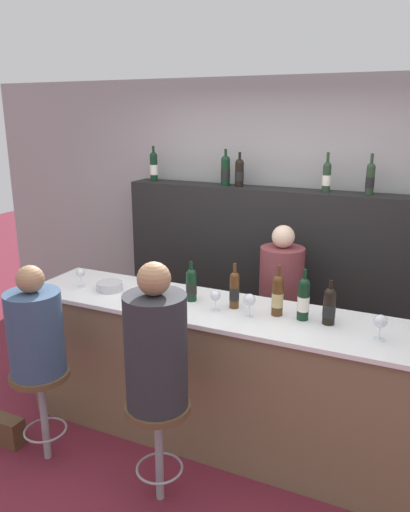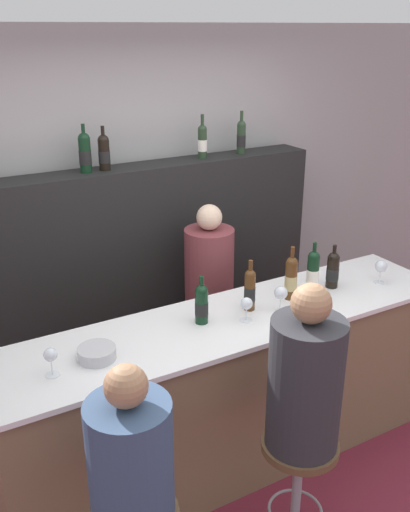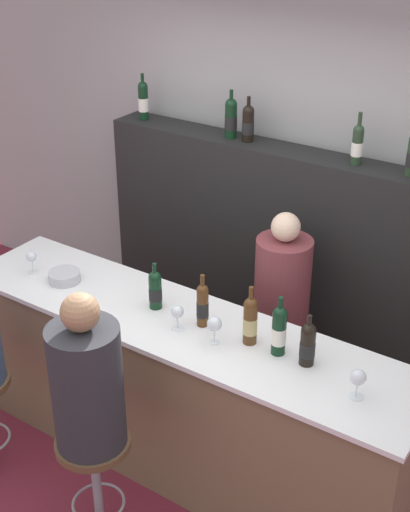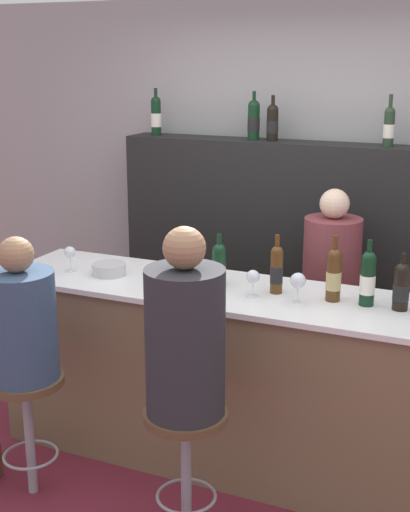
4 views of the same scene
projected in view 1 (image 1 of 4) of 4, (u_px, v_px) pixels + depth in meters
ground_plane at (195, 461)px, 3.41m from camera, size 16.00×16.00×0.00m
wall_back at (277, 226)px, 4.55m from camera, size 6.40×0.05×2.60m
bar_counter at (213, 374)px, 3.53m from camera, size 2.83×0.66×1.02m
back_bar_cabinet at (268, 281)px, 4.48m from camera, size 2.65×0.28×1.67m
wine_bottle_counter_0 at (191, 284)px, 3.48m from camera, size 0.08×0.08×0.28m
wine_bottle_counter_1 at (234, 289)px, 3.34m from camera, size 0.07×0.07×0.31m
wine_bottle_counter_2 at (278, 295)px, 3.22m from camera, size 0.08×0.08×0.34m
wine_bottle_counter_3 at (304, 299)px, 3.15m from camera, size 0.08×0.08×0.33m
wine_bottle_counter_4 at (329, 306)px, 3.09m from camera, size 0.08×0.08×0.29m
wine_bottle_backbar_0 at (154, 166)px, 4.69m from camera, size 0.07×0.07×0.33m
wine_bottle_backbar_1 at (225, 170)px, 4.39m from camera, size 0.08×0.08×0.32m
wine_bottle_backbar_2 at (239, 172)px, 4.34m from camera, size 0.08×0.08×0.30m
wine_bottle_backbar_3 at (327, 176)px, 4.03m from camera, size 0.07×0.07×0.32m
wine_bottle_backbar_4 at (370, 178)px, 3.89m from camera, size 0.07×0.07×0.32m
wine_glass_0 at (80, 274)px, 3.74m from camera, size 0.07×0.07×0.15m
wine_glass_1 at (215, 297)px, 3.29m from camera, size 0.07×0.07×0.14m
wine_glass_2 at (249, 300)px, 3.19m from camera, size 0.08×0.08×0.16m
wine_glass_3 at (380, 322)px, 2.87m from camera, size 0.08×0.08×0.15m
metal_bowl at (110, 286)px, 3.70m from camera, size 0.19×0.19×0.06m
bar_stool_left at (41, 390)px, 3.31m from camera, size 0.39×0.39×0.66m
guest_seated_left at (35, 329)px, 3.18m from camera, size 0.35×0.35×0.73m
bar_stool_right at (158, 425)px, 2.94m from camera, size 0.39×0.39×0.66m
guest_seated_right at (156, 346)px, 2.80m from camera, size 0.36×0.36×0.86m
bartender at (279, 322)px, 4.02m from camera, size 0.35×0.35×1.46m
handbag at (6, 430)px, 3.57m from camera, size 0.26×0.12×0.20m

